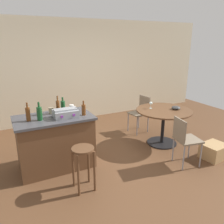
{
  "coord_description": "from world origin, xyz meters",
  "views": [
    {
      "loc": [
        -1.99,
        -3.35,
        2.13
      ],
      "look_at": [
        -0.11,
        0.4,
        0.81
      ],
      "focal_mm": 36.33,
      "sensor_mm": 36.0,
      "label": 1
    }
  ],
  "objects": [
    {
      "name": "ground_plane",
      "position": [
        0.0,
        0.0,
        0.0
      ],
      "size": [
        8.8,
        8.8,
        0.0
      ],
      "primitive_type": "plane",
      "color": "brown"
    },
    {
      "name": "serving_bowl",
      "position": [
        1.25,
        0.12,
        0.8
      ],
      "size": [
        0.18,
        0.18,
        0.07
      ],
      "primitive_type": "ellipsoid",
      "color": "#383838",
      "rests_on": "dining_table"
    },
    {
      "name": "dining_table",
      "position": [
        1.01,
        0.2,
        0.59
      ],
      "size": [
        1.15,
        1.15,
        0.76
      ],
      "color": "black",
      "rests_on": "ground_plane"
    },
    {
      "name": "cup_2",
      "position": [
        -1.45,
        0.5,
        0.97
      ],
      "size": [
        0.12,
        0.09,
        0.09
      ],
      "color": "tan",
      "rests_on": "kitchen_island"
    },
    {
      "name": "cardboard_box",
      "position": [
        1.47,
        -0.76,
        0.14
      ],
      "size": [
        0.48,
        0.42,
        0.29
      ],
      "primitive_type": "cube",
      "rotation": [
        0.0,
        0.0,
        0.11
      ],
      "color": "tan",
      "rests_on": "ground_plane"
    },
    {
      "name": "wooden_stool",
      "position": [
        -1.05,
        -0.54,
        0.49
      ],
      "size": [
        0.33,
        0.33,
        0.67
      ],
      "color": "brown",
      "rests_on": "ground_plane"
    },
    {
      "name": "bottle_2",
      "position": [
        -1.65,
        0.26,
        1.04
      ],
      "size": [
        0.07,
        0.07,
        0.3
      ],
      "color": "#603314",
      "rests_on": "kitchen_island"
    },
    {
      "name": "folding_chair_far",
      "position": [
        0.77,
        -0.67,
        0.52
      ],
      "size": [
        0.47,
        0.47,
        0.88
      ],
      "color": "#7F705B",
      "rests_on": "ground_plane"
    },
    {
      "name": "bottle_3",
      "position": [
        -1.49,
        0.22,
        1.04
      ],
      "size": [
        0.08,
        0.08,
        0.3
      ],
      "color": "#194C23",
      "rests_on": "kitchen_island"
    },
    {
      "name": "cup_0",
      "position": [
        -0.88,
        0.49,
        0.98
      ],
      "size": [
        0.12,
        0.08,
        0.11
      ],
      "color": "white",
      "rests_on": "kitchen_island"
    },
    {
      "name": "back_wall",
      "position": [
        0.0,
        2.65,
        1.35
      ],
      "size": [
        8.0,
        0.1,
        2.7
      ],
      "primitive_type": "cube",
      "color": "beige",
      "rests_on": "ground_plane"
    },
    {
      "name": "folding_chair_near",
      "position": [
        0.97,
        1.01,
        0.52
      ],
      "size": [
        0.45,
        0.45,
        0.87
      ],
      "color": "#7F705B",
      "rests_on": "ground_plane"
    },
    {
      "name": "cup_1",
      "position": [
        -1.25,
        0.48,
        0.98
      ],
      "size": [
        0.12,
        0.08,
        0.11
      ],
      "color": "tan",
      "rests_on": "kitchen_island"
    },
    {
      "name": "toolbox",
      "position": [
        -1.08,
        0.19,
        0.99
      ],
      "size": [
        0.39,
        0.28,
        0.14
      ],
      "color": "gray",
      "rests_on": "kitchen_island"
    },
    {
      "name": "bottle_4",
      "position": [
        -1.02,
        0.55,
        1.02
      ],
      "size": [
        0.08,
        0.08,
        0.25
      ],
      "color": "#194C23",
      "rests_on": "kitchen_island"
    },
    {
      "name": "kitchen_island",
      "position": [
        -1.26,
        0.29,
        0.47
      ],
      "size": [
        1.28,
        0.76,
        0.93
      ],
      "color": "brown",
      "rests_on": "ground_plane"
    },
    {
      "name": "bottle_1",
      "position": [
        -1.14,
        0.44,
        1.05
      ],
      "size": [
        0.06,
        0.06,
        0.31
      ],
      "color": "#603314",
      "rests_on": "kitchen_island"
    },
    {
      "name": "wine_glass",
      "position": [
        0.82,
        0.42,
        0.87
      ],
      "size": [
        0.07,
        0.07,
        0.14
      ],
      "color": "silver",
      "rests_on": "dining_table"
    },
    {
      "name": "bottle_0",
      "position": [
        -0.77,
        0.15,
        1.02
      ],
      "size": [
        0.07,
        0.07,
        0.25
      ],
      "color": "#603314",
      "rests_on": "kitchen_island"
    }
  ]
}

